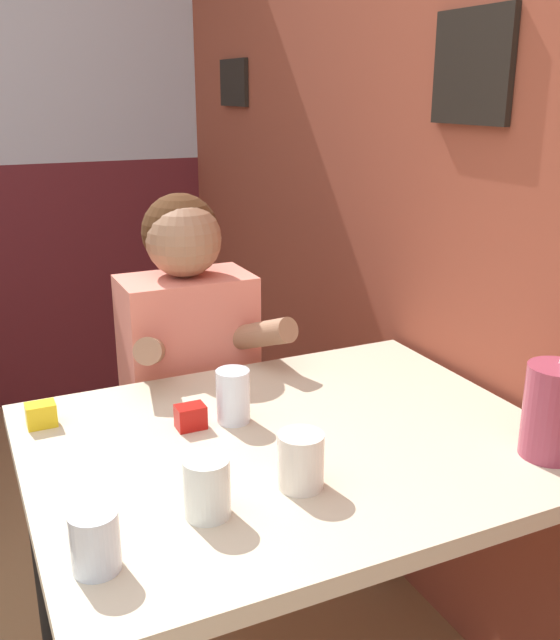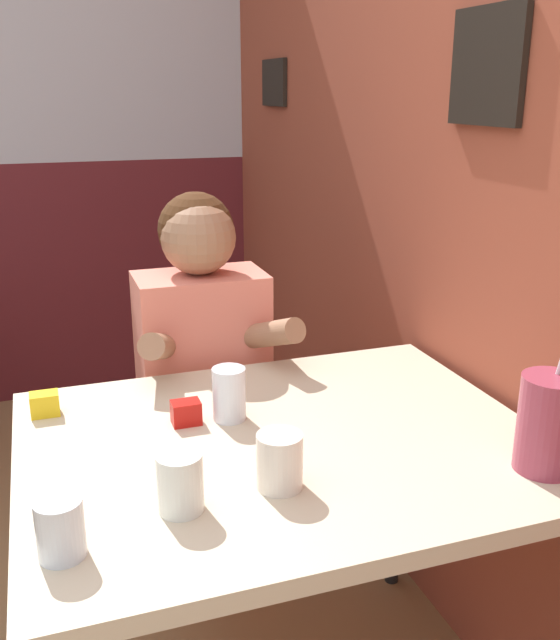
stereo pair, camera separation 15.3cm
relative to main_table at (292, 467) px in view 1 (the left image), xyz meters
The scene contains 10 objects.
brick_wall_right 1.26m from the main_table, 57.58° to the left, with size 0.08×4.47×2.70m.
main_table is the anchor object (origin of this frame).
person_seated 0.56m from the main_table, 93.73° to the left, with size 0.42×0.40×1.16m.
cocktail_pitcher 0.52m from the main_table, 32.94° to the right, with size 0.11×0.11×0.30m.
glass_near_pitcher 0.19m from the main_table, 122.20° to the left, with size 0.07×0.07×0.11m.
glass_center 0.33m from the main_table, 143.10° to the right, with size 0.08×0.08×0.10m.
glass_far_side 0.22m from the main_table, 111.41° to the right, with size 0.08×0.08×0.10m.
glass_by_brick 0.52m from the main_table, 150.58° to the right, with size 0.07×0.07×0.09m.
condiment_ketchup 0.23m from the main_table, 142.48° to the left, with size 0.06×0.04×0.05m.
condiment_mustard 0.53m from the main_table, 148.78° to the left, with size 0.06×0.04×0.05m.
Camera 1 is at (0.21, -0.82, 1.41)m, focal length 40.00 mm.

